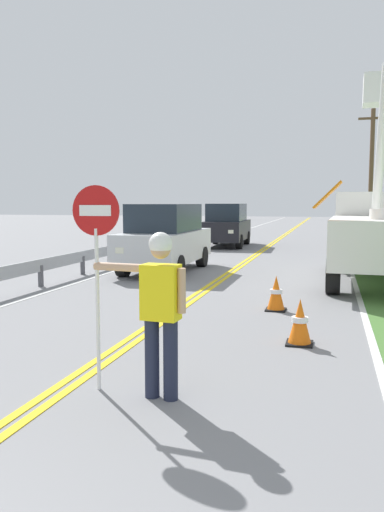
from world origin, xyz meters
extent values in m
cube|color=yellow|center=(-0.09, 20.00, 0.01)|extent=(0.11, 110.00, 0.01)
cube|color=yellow|center=(0.09, 20.00, 0.01)|extent=(0.11, 110.00, 0.01)
cube|color=silver|center=(3.60, 20.00, 0.01)|extent=(0.12, 110.00, 0.01)
cube|color=silver|center=(-3.60, 20.00, 0.01)|extent=(0.12, 110.00, 0.01)
cylinder|color=#1E2338|center=(1.30, 4.09, 0.44)|extent=(0.16, 0.16, 0.88)
cylinder|color=#1E2338|center=(1.08, 4.11, 0.44)|extent=(0.16, 0.16, 0.88)
cube|color=yellow|center=(1.19, 4.10, 1.18)|extent=(0.42, 0.27, 0.60)
cylinder|color=tan|center=(0.69, 4.14, 1.43)|extent=(0.61, 0.14, 0.09)
cylinder|color=tan|center=(1.43, 4.08, 1.21)|extent=(0.09, 0.09, 0.48)
sphere|color=tan|center=(1.19, 4.10, 1.65)|extent=(0.22, 0.22, 0.22)
sphere|color=white|center=(1.19, 4.10, 1.70)|extent=(0.25, 0.25, 0.25)
cylinder|color=silver|center=(0.41, 4.16, 0.92)|extent=(0.04, 0.04, 1.85)
cylinder|color=#B71414|center=(0.41, 4.16, 2.05)|extent=(0.56, 0.03, 0.56)
cube|color=white|center=(0.41, 4.15, 2.05)|extent=(0.38, 0.01, 0.12)
cube|color=white|center=(4.09, 12.23, 1.21)|extent=(2.44, 4.67, 1.10)
cube|color=white|center=(4.20, 15.68, 1.46)|extent=(2.26, 2.17, 2.00)
cube|color=#1E2833|center=(4.23, 16.71, 1.76)|extent=(1.98, 0.12, 0.90)
cylinder|color=silver|center=(4.06, 11.31, 1.88)|extent=(0.56, 0.56, 0.24)
cylinder|color=silver|center=(4.10, 12.68, 3.60)|extent=(0.33, 2.92, 3.35)
cube|color=white|center=(4.15, 14.04, 5.20)|extent=(0.93, 0.93, 0.80)
cube|color=orange|center=(2.85, 10.47, 2.31)|extent=(0.62, 0.82, 0.59)
cylinder|color=black|center=(3.16, 15.51, 0.46)|extent=(0.35, 0.93, 0.92)
cylinder|color=black|center=(3.03, 11.23, 0.46)|extent=(0.35, 0.93, 0.92)
cube|color=silver|center=(-2.03, 14.00, 0.80)|extent=(1.84, 4.60, 0.92)
cube|color=#1E2833|center=(-2.03, 14.00, 1.68)|extent=(1.62, 2.85, 0.84)
cube|color=#EAEACC|center=(-1.48, 11.72, 0.85)|extent=(0.24, 0.06, 0.16)
cube|color=#EAEACC|center=(-2.58, 11.72, 0.85)|extent=(0.24, 0.06, 0.16)
cylinder|color=black|center=(-1.21, 12.58, 0.34)|extent=(0.28, 0.68, 0.68)
cylinder|color=black|center=(-2.85, 12.57, 0.34)|extent=(0.28, 0.68, 0.68)
cylinder|color=black|center=(-1.21, 15.43, 0.34)|extent=(0.28, 0.68, 0.68)
cylinder|color=black|center=(-2.85, 15.43, 0.34)|extent=(0.28, 0.68, 0.68)
cube|color=black|center=(-2.02, 23.65, 0.80)|extent=(2.02, 4.67, 0.92)
cube|color=#1E2833|center=(-2.02, 23.65, 1.68)|extent=(1.73, 2.91, 0.84)
cube|color=#EAEACC|center=(-1.38, 21.40, 0.85)|extent=(0.24, 0.07, 0.16)
cube|color=#EAEACC|center=(-2.48, 21.35, 0.85)|extent=(0.24, 0.07, 0.16)
cylinder|color=black|center=(-1.14, 22.26, 0.34)|extent=(0.31, 0.69, 0.68)
cylinder|color=black|center=(-2.78, 22.20, 0.34)|extent=(0.31, 0.69, 0.68)
cylinder|color=black|center=(-1.26, 25.11, 0.34)|extent=(0.31, 0.69, 0.68)
cylinder|color=black|center=(-2.89, 25.05, 0.34)|extent=(0.31, 0.69, 0.68)
cylinder|color=brown|center=(5.36, 33.80, 4.05)|extent=(0.28, 0.28, 8.09)
cube|color=brown|center=(5.36, 33.80, 7.49)|extent=(1.80, 0.14, 0.14)
cone|color=orange|center=(2.53, 6.67, 0.35)|extent=(0.36, 0.36, 0.70)
cylinder|color=white|center=(2.53, 6.67, 0.39)|extent=(0.25, 0.25, 0.08)
cube|color=black|center=(2.53, 6.67, 0.01)|extent=(0.40, 0.40, 0.03)
cone|color=orange|center=(1.92, 9.04, 0.35)|extent=(0.36, 0.36, 0.70)
cylinder|color=white|center=(1.92, 9.04, 0.39)|extent=(0.25, 0.25, 0.08)
cube|color=black|center=(1.92, 9.04, 0.01)|extent=(0.40, 0.40, 0.03)
cube|color=#9EA0A3|center=(-4.20, 16.10, 0.55)|extent=(0.06, 32.00, 0.32)
cube|color=#4C4C51|center=(-4.20, 10.39, 0.28)|extent=(0.10, 0.10, 0.55)
cube|color=#4C4C51|center=(-4.20, 12.67, 0.28)|extent=(0.10, 0.10, 0.55)
cube|color=#4C4C51|center=(-4.20, 14.96, 0.28)|extent=(0.10, 0.10, 0.55)
cube|color=#4C4C51|center=(-4.20, 17.24, 0.28)|extent=(0.10, 0.10, 0.55)
cube|color=#4C4C51|center=(-4.20, 19.53, 0.28)|extent=(0.10, 0.10, 0.55)
cube|color=#4C4C51|center=(-4.20, 21.81, 0.28)|extent=(0.10, 0.10, 0.55)
cube|color=#4C4C51|center=(-4.20, 24.10, 0.28)|extent=(0.10, 0.10, 0.55)
cube|color=#4C4C51|center=(-4.20, 26.39, 0.28)|extent=(0.10, 0.10, 0.55)
cube|color=#4C4C51|center=(-4.20, 28.67, 0.28)|extent=(0.10, 0.10, 0.55)
cube|color=#4C4C51|center=(-4.20, 30.96, 0.28)|extent=(0.10, 0.10, 0.55)
camera|label=1|loc=(2.93, -1.00, 2.13)|focal=35.61mm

